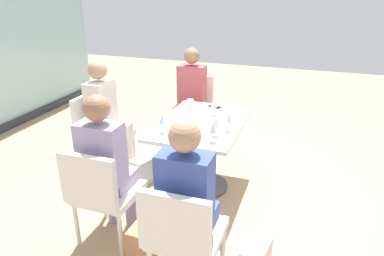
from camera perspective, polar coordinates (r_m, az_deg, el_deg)
name	(u,v)px	position (r m, az deg, el deg)	size (l,w,h in m)	color
ground_plane	(201,186)	(3.82, 1.43, -9.24)	(12.00, 12.00, 0.00)	tan
dining_table_main	(201,141)	(3.58, 1.51, -2.04)	(1.17, 0.80, 0.73)	silver
chair_near_window	(100,129)	(4.08, -14.56, -0.10)	(0.46, 0.51, 0.87)	silver
chair_far_left	(102,191)	(2.90, -14.27, -9.69)	(0.51, 0.46, 0.87)	silver
chair_side_end	(183,233)	(2.40, -1.47, -16.44)	(0.50, 0.46, 0.87)	silver
chair_far_right	(193,106)	(4.69, 0.17, 3.60)	(0.51, 0.46, 0.87)	silver
person_near_window	(107,112)	(3.95, -13.51, 2.43)	(0.34, 0.39, 1.26)	silver
person_far_left	(107,161)	(2.88, -13.49, -5.20)	(0.39, 0.34, 1.26)	#9E93B7
person_side_end	(188,197)	(2.36, -0.57, -11.03)	(0.39, 0.34, 1.26)	#384C9E
person_far_right	(190,93)	(4.53, -0.28, 5.62)	(0.39, 0.34, 1.26)	#B24C56
wine_glass_0	(213,128)	(3.01, 3.37, 0.04)	(0.07, 0.07, 0.18)	silver
wine_glass_1	(216,122)	(3.13, 3.83, 0.92)	(0.07, 0.07, 0.18)	silver
wine_glass_2	(162,119)	(3.21, -4.78, 1.42)	(0.07, 0.07, 0.18)	silver
wine_glass_3	(229,118)	(3.24, 5.89, 1.61)	(0.07, 0.07, 0.18)	silver
wine_glass_4	(214,103)	(3.65, 3.58, 4.07)	(0.07, 0.07, 0.18)	silver
coffee_cup	(190,103)	(3.89, -0.29, 3.95)	(0.08, 0.08, 0.09)	white
cell_phone_on_table	(215,107)	(3.92, 3.64, 3.43)	(0.07, 0.14, 0.01)	black
handbag_0	(145,169)	(3.88, -7.54, -6.60)	(0.30, 0.16, 0.28)	silver
handbag_1	(144,239)	(2.94, -7.64, -17.24)	(0.30, 0.16, 0.28)	#A3704C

